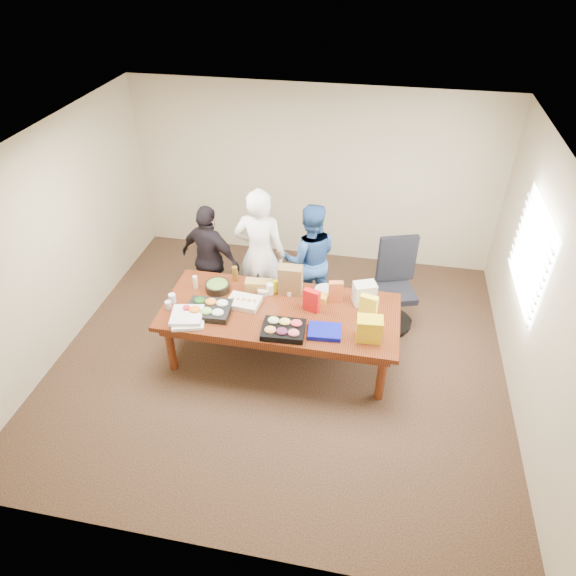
% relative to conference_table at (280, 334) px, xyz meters
% --- Properties ---
extents(floor, '(5.50, 5.00, 0.02)m').
position_rel_conference_table_xyz_m(floor, '(0.00, 0.00, -0.39)').
color(floor, '#47301E').
rests_on(floor, ground).
extents(ceiling, '(5.50, 5.00, 0.02)m').
position_rel_conference_table_xyz_m(ceiling, '(0.00, 0.00, 2.33)').
color(ceiling, white).
rests_on(ceiling, wall_back).
extents(wall_back, '(5.50, 0.04, 2.70)m').
position_rel_conference_table_xyz_m(wall_back, '(0.00, 2.50, 0.98)').
color(wall_back, beige).
rests_on(wall_back, floor).
extents(wall_front, '(5.50, 0.04, 2.70)m').
position_rel_conference_table_xyz_m(wall_front, '(0.00, -2.50, 0.98)').
color(wall_front, beige).
rests_on(wall_front, floor).
extents(wall_left, '(0.04, 5.00, 2.70)m').
position_rel_conference_table_xyz_m(wall_left, '(-2.75, 0.00, 0.98)').
color(wall_left, beige).
rests_on(wall_left, floor).
extents(wall_right, '(0.04, 5.00, 2.70)m').
position_rel_conference_table_xyz_m(wall_right, '(2.75, 0.00, 0.98)').
color(wall_right, beige).
rests_on(wall_right, floor).
extents(window_panel, '(0.03, 1.40, 1.10)m').
position_rel_conference_table_xyz_m(window_panel, '(2.72, 0.60, 1.12)').
color(window_panel, white).
rests_on(window_panel, wall_right).
extents(window_blinds, '(0.04, 1.36, 1.00)m').
position_rel_conference_table_xyz_m(window_blinds, '(2.68, 0.60, 1.12)').
color(window_blinds, beige).
rests_on(window_blinds, wall_right).
extents(conference_table, '(2.80, 1.20, 0.75)m').
position_rel_conference_table_xyz_m(conference_table, '(0.00, 0.00, 0.00)').
color(conference_table, '#4C1C0F').
rests_on(conference_table, floor).
extents(office_chair, '(0.77, 0.77, 1.19)m').
position_rel_conference_table_xyz_m(office_chair, '(1.32, 0.90, 0.22)').
color(office_chair, black).
rests_on(office_chair, floor).
extents(person_center, '(0.68, 0.45, 1.87)m').
position_rel_conference_table_xyz_m(person_center, '(-0.44, 0.85, 0.56)').
color(person_center, white).
rests_on(person_center, floor).
extents(person_right, '(0.89, 0.76, 1.59)m').
position_rel_conference_table_xyz_m(person_right, '(0.18, 1.10, 0.42)').
color(person_right, '#2B5598').
rests_on(person_right, floor).
extents(person_left, '(0.99, 0.66, 1.56)m').
position_rel_conference_table_xyz_m(person_left, '(-1.13, 0.85, 0.41)').
color(person_left, black).
rests_on(person_left, floor).
extents(veggie_tray, '(0.52, 0.42, 0.08)m').
position_rel_conference_table_xyz_m(veggie_tray, '(-0.81, -0.20, 0.41)').
color(veggie_tray, black).
rests_on(veggie_tray, conference_table).
extents(fruit_tray, '(0.49, 0.40, 0.07)m').
position_rel_conference_table_xyz_m(fruit_tray, '(0.12, -0.38, 0.41)').
color(fruit_tray, black).
rests_on(fruit_tray, conference_table).
extents(sheet_cake, '(0.41, 0.32, 0.07)m').
position_rel_conference_table_xyz_m(sheet_cake, '(-0.45, 0.02, 0.41)').
color(sheet_cake, silver).
rests_on(sheet_cake, conference_table).
extents(salad_bowl, '(0.35, 0.35, 0.10)m').
position_rel_conference_table_xyz_m(salad_bowl, '(-0.84, 0.24, 0.42)').
color(salad_bowl, black).
rests_on(salad_bowl, conference_table).
extents(chip_bag_blue, '(0.39, 0.30, 0.05)m').
position_rel_conference_table_xyz_m(chip_bag_blue, '(0.57, -0.31, 0.40)').
color(chip_bag_blue, '#080E9C').
rests_on(chip_bag_blue, conference_table).
extents(chip_bag_red, '(0.21, 0.13, 0.28)m').
position_rel_conference_table_xyz_m(chip_bag_red, '(0.36, 0.07, 0.52)').
color(chip_bag_red, red).
rests_on(chip_bag_red, conference_table).
extents(chip_bag_yellow, '(0.22, 0.13, 0.31)m').
position_rel_conference_table_xyz_m(chip_bag_yellow, '(1.02, 0.06, 0.53)').
color(chip_bag_yellow, yellow).
rests_on(chip_bag_yellow, conference_table).
extents(chip_bag_orange, '(0.18, 0.11, 0.27)m').
position_rel_conference_table_xyz_m(chip_bag_orange, '(0.62, 0.32, 0.51)').
color(chip_bag_orange, '#C85C2F').
rests_on(chip_bag_orange, conference_table).
extents(mayo_jar, '(0.11, 0.11, 0.14)m').
position_rel_conference_table_xyz_m(mayo_jar, '(-0.19, 0.30, 0.44)').
color(mayo_jar, white).
rests_on(mayo_jar, conference_table).
extents(mustard_bottle, '(0.08, 0.08, 0.17)m').
position_rel_conference_table_xyz_m(mustard_bottle, '(-0.13, 0.33, 0.46)').
color(mustard_bottle, '#D2DD08').
rests_on(mustard_bottle, conference_table).
extents(dressing_bottle, '(0.08, 0.08, 0.21)m').
position_rel_conference_table_xyz_m(dressing_bottle, '(-0.68, 0.48, 0.48)').
color(dressing_bottle, brown).
rests_on(dressing_bottle, conference_table).
extents(ranch_bottle, '(0.07, 0.07, 0.17)m').
position_rel_conference_table_xyz_m(ranch_bottle, '(-1.12, 0.23, 0.46)').
color(ranch_bottle, beige).
rests_on(ranch_bottle, conference_table).
extents(banana_bunch, '(0.24, 0.17, 0.07)m').
position_rel_conference_table_xyz_m(banana_bunch, '(0.42, 0.29, 0.41)').
color(banana_bunch, gold).
rests_on(banana_bunch, conference_table).
extents(bread_loaf, '(0.35, 0.18, 0.13)m').
position_rel_conference_table_xyz_m(bread_loaf, '(-0.34, 0.35, 0.44)').
color(bread_loaf, '#A17D3E').
rests_on(bread_loaf, conference_table).
extents(kraft_bag, '(0.29, 0.17, 0.38)m').
position_rel_conference_table_xyz_m(kraft_bag, '(0.05, 0.36, 0.56)').
color(kraft_bag, brown).
rests_on(kraft_bag, conference_table).
extents(red_cup, '(0.08, 0.08, 0.11)m').
position_rel_conference_table_xyz_m(red_cup, '(-1.05, -0.28, 0.43)').
color(red_cup, red).
rests_on(red_cup, conference_table).
extents(clear_cup_a, '(0.09, 0.09, 0.10)m').
position_rel_conference_table_xyz_m(clear_cup_a, '(-1.30, -0.23, 0.43)').
color(clear_cup_a, silver).
rests_on(clear_cup_a, conference_table).
extents(clear_cup_b, '(0.09, 0.09, 0.12)m').
position_rel_conference_table_xyz_m(clear_cup_b, '(-1.30, -0.10, 0.43)').
color(clear_cup_b, silver).
rests_on(clear_cup_b, conference_table).
extents(pizza_box_lower, '(0.44, 0.44, 0.04)m').
position_rel_conference_table_xyz_m(pizza_box_lower, '(-0.99, -0.40, 0.40)').
color(pizza_box_lower, white).
rests_on(pizza_box_lower, conference_table).
extents(pizza_box_upper, '(0.42, 0.42, 0.04)m').
position_rel_conference_table_xyz_m(pizza_box_upper, '(-1.01, -0.37, 0.44)').
color(pizza_box_upper, white).
rests_on(pizza_box_upper, pizza_box_lower).
extents(plate_a, '(0.33, 0.33, 0.02)m').
position_rel_conference_table_xyz_m(plate_a, '(0.96, 0.37, 0.38)').
color(plate_a, white).
rests_on(plate_a, conference_table).
extents(plate_b, '(0.27, 0.27, 0.02)m').
position_rel_conference_table_xyz_m(plate_b, '(0.47, 0.49, 0.38)').
color(plate_b, silver).
rests_on(plate_b, conference_table).
extents(dip_bowl_a, '(0.18, 0.18, 0.06)m').
position_rel_conference_table_xyz_m(dip_bowl_a, '(0.05, 0.35, 0.41)').
color(dip_bowl_a, white).
rests_on(dip_bowl_a, conference_table).
extents(dip_bowl_b, '(0.17, 0.17, 0.06)m').
position_rel_conference_table_xyz_m(dip_bowl_b, '(-0.26, 0.29, 0.41)').
color(dip_bowl_b, beige).
rests_on(dip_bowl_b, conference_table).
extents(grocery_bag_white, '(0.31, 0.27, 0.28)m').
position_rel_conference_table_xyz_m(grocery_bag_white, '(0.96, 0.34, 0.51)').
color(grocery_bag_white, beige).
rests_on(grocery_bag_white, conference_table).
extents(grocery_bag_yellow, '(0.29, 0.21, 0.28)m').
position_rel_conference_table_xyz_m(grocery_bag_yellow, '(1.06, -0.30, 0.51)').
color(grocery_bag_yellow, gold).
rests_on(grocery_bag_yellow, conference_table).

